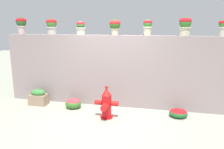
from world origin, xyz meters
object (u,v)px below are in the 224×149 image
Objects in this scene: potted_plant_4 at (148,26)px; planter_box at (38,97)px; potted_plant_6 at (223,26)px; flower_bush_left at (73,103)px; potted_plant_1 at (52,25)px; fire_hydrant at (106,104)px; potted_plant_5 at (185,25)px; potted_plant_3 at (115,25)px; potted_plant_0 at (21,23)px; flower_bush_right at (178,113)px; potted_plant_2 at (81,27)px.

planter_box is at bearing -171.46° from potted_plant_4.
flower_bush_left is (-3.66, -0.54, -2.02)m from potted_plant_6.
potted_plant_6 reaches higher than flower_bush_left.
potted_plant_1 is 1.13× the size of potted_plant_6.
planter_box is at bearing 167.28° from fire_hydrant.
potted_plant_5 is at bearing -0.09° from potted_plant_1.
potted_plant_3 reaches higher than fire_hydrant.
fire_hydrant is 1.13m from flower_bush_left.
flower_bush_left is at bearing -171.58° from potted_plant_6.
potted_plant_1 is 2.24m from flower_bush_left.
potted_plant_1 is at bearing 179.63° from potted_plant_3.
potted_plant_0 reaches higher than potted_plant_5.
potted_plant_3 is (1.80, -0.01, -0.00)m from potted_plant_1.
potted_plant_3 is 2.62m from potted_plant_6.
potted_plant_5 reaches higher than fire_hydrant.
potted_plant_3 is at bearing -0.37° from potted_plant_1.
potted_plant_1 is at bearing 171.77° from flower_bush_right.
potted_plant_1 is 1.10× the size of potted_plant_4.
flower_bush_left is at bearing -154.83° from potted_plant_3.
flower_bush_left is (1.74, -0.56, -2.09)m from potted_plant_0.
potted_plant_1 is (0.98, -0.06, -0.04)m from potted_plant_0.
flower_bush_right is (-0.93, -0.55, -2.06)m from potted_plant_6.
potted_plant_1 is 1.01× the size of flower_bush_right.
fire_hydrant reaches higher than planter_box.
potted_plant_2 is 0.86× the size of flower_bush_left.
potted_plant_6 reaches higher than planter_box.
potted_plant_5 reaches higher than potted_plant_1.
potted_plant_3 is at bearing 11.97° from planter_box.
potted_plant_5 is at bearing 0.19° from potted_plant_3.
potted_plant_1 is 0.56× the size of fire_hydrant.
potted_plant_5 is 2.71m from fire_hydrant.
flower_bush_left is (-0.08, -0.52, -1.99)m from potted_plant_2.
flower_bush_right is at bearing -149.66° from potted_plant_6.
potted_plant_2 is 0.90× the size of potted_plant_3.
flower_bush_left is 0.87× the size of planter_box.
potted_plant_6 is 0.80× the size of planter_box.
fire_hydrant is (-0.01, -0.91, -1.84)m from potted_plant_3.
potted_plant_4 is at bearing -1.13° from potted_plant_0.
potted_plant_0 is 0.98× the size of planter_box.
potted_plant_3 is 0.96× the size of flower_bush_left.
potted_plant_0 reaches higher than flower_bush_left.
flower_bush_left is (-1.88, -0.49, -2.03)m from potted_plant_4.
flower_bush_right is (4.46, -0.56, -2.13)m from potted_plant_0.
fire_hydrant is (2.76, -0.98, -1.88)m from potted_plant_0.
potted_plant_0 is 4.53m from potted_plant_5.
fire_hydrant is 1.77m from flower_bush_right.
potted_plant_1 reaches higher than fire_hydrant.
flower_bush_right is at bearing -8.23° from potted_plant_1.
potted_plant_0 is at bearing 160.42° from fire_hydrant.
potted_plant_0 is at bearing 178.58° from potted_plant_3.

